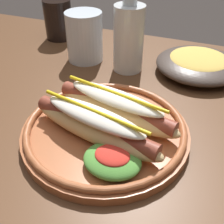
{
  "coord_description": "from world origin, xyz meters",
  "views": [
    {
      "loc": [
        0.21,
        -0.41,
        1.06
      ],
      "look_at": [
        0.07,
        -0.05,
        0.77
      ],
      "focal_mm": 43.73,
      "sensor_mm": 36.0,
      "label": 1
    }
  ],
  "objects_px": {
    "water_cup": "(85,37)",
    "side_bowl": "(198,63)",
    "glass_bottle": "(129,34)",
    "hot_dog_plate": "(106,125)",
    "soda_cup": "(58,20)"
  },
  "relations": [
    {
      "from": "water_cup",
      "to": "side_bowl",
      "type": "bearing_deg",
      "value": 7.19
    },
    {
      "from": "water_cup",
      "to": "side_bowl",
      "type": "xyz_separation_m",
      "value": [
        0.28,
        0.04,
        -0.04
      ]
    },
    {
      "from": "side_bowl",
      "to": "glass_bottle",
      "type": "bearing_deg",
      "value": -164.47
    },
    {
      "from": "glass_bottle",
      "to": "side_bowl",
      "type": "xyz_separation_m",
      "value": [
        0.16,
        0.04,
        -0.06
      ]
    },
    {
      "from": "water_cup",
      "to": "side_bowl",
      "type": "relative_size",
      "value": 0.61
    },
    {
      "from": "water_cup",
      "to": "glass_bottle",
      "type": "distance_m",
      "value": 0.12
    },
    {
      "from": "hot_dog_plate",
      "to": "soda_cup",
      "type": "height_order",
      "value": "soda_cup"
    },
    {
      "from": "soda_cup",
      "to": "side_bowl",
      "type": "bearing_deg",
      "value": -9.1
    },
    {
      "from": "glass_bottle",
      "to": "side_bowl",
      "type": "bearing_deg",
      "value": 15.53
    },
    {
      "from": "hot_dog_plate",
      "to": "soda_cup",
      "type": "bearing_deg",
      "value": 130.25
    },
    {
      "from": "hot_dog_plate",
      "to": "side_bowl",
      "type": "relative_size",
      "value": 1.45
    },
    {
      "from": "water_cup",
      "to": "glass_bottle",
      "type": "bearing_deg",
      "value": -4.48
    },
    {
      "from": "soda_cup",
      "to": "side_bowl",
      "type": "distance_m",
      "value": 0.43
    },
    {
      "from": "glass_bottle",
      "to": "side_bowl",
      "type": "height_order",
      "value": "glass_bottle"
    },
    {
      "from": "side_bowl",
      "to": "water_cup",
      "type": "bearing_deg",
      "value": -172.81
    }
  ]
}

